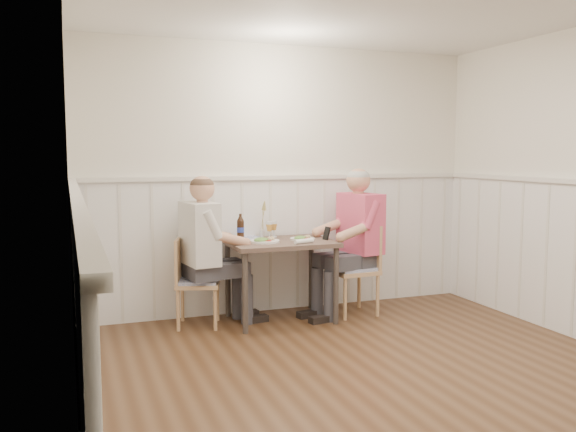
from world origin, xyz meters
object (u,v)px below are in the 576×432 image
at_px(man_in_pink, 356,252).
at_px(chair_left, 192,279).
at_px(dining_table, 281,251).
at_px(chair_right, 358,265).
at_px(beer_bottle, 240,228).
at_px(diner_cream, 204,263).
at_px(grass_vase, 262,221).

bearing_deg(man_in_pink, chair_left, 176.14).
height_order(dining_table, chair_right, chair_right).
distance_m(dining_table, beer_bottle, 0.43).
distance_m(dining_table, diner_cream, 0.71).
xyz_separation_m(chair_right, diner_cream, (-1.49, 0.06, 0.11)).
distance_m(chair_right, man_in_pink, 0.13).
relative_size(dining_table, grass_vase, 2.58).
bearing_deg(diner_cream, dining_table, -2.43).
relative_size(dining_table, man_in_pink, 0.67).
xyz_separation_m(chair_right, chair_left, (-1.59, 0.12, -0.04)).
relative_size(man_in_pink, beer_bottle, 5.89).
distance_m(man_in_pink, diner_cream, 1.48).
distance_m(chair_left, diner_cream, 0.19).
bearing_deg(chair_right, chair_left, 175.75).
bearing_deg(grass_vase, diner_cream, -160.92).
bearing_deg(beer_bottle, grass_vase, 11.12).
height_order(chair_right, grass_vase, grass_vase).
distance_m(chair_right, diner_cream, 1.50).
relative_size(chair_left, man_in_pink, 0.56).
bearing_deg(beer_bottle, dining_table, -30.73).
relative_size(chair_left, grass_vase, 2.16).
relative_size(chair_right, beer_bottle, 3.57).
height_order(beer_bottle, grass_vase, grass_vase).
height_order(dining_table, man_in_pink, man_in_pink).
relative_size(dining_table, beer_bottle, 3.92).
bearing_deg(grass_vase, man_in_pink, -16.30).
distance_m(chair_right, grass_vase, 1.03).
distance_m(dining_table, man_in_pink, 0.77).
relative_size(chair_right, diner_cream, 0.63).
xyz_separation_m(dining_table, chair_left, (-0.81, 0.09, -0.22)).
bearing_deg(dining_table, grass_vase, 113.91).
distance_m(man_in_pink, beer_bottle, 1.15).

